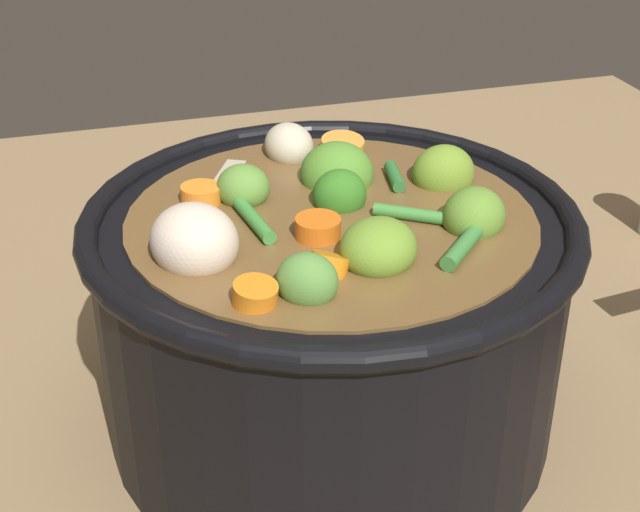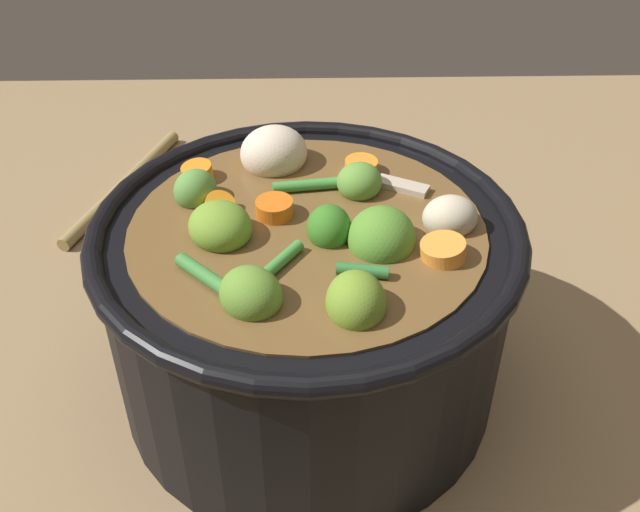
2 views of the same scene
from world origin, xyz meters
The scene contains 2 objects.
ground_plane centered at (0.00, 0.00, 0.00)m, with size 1.10×1.10×0.00m, color #8C704C.
cooking_pot centered at (0.00, 0.00, 0.08)m, with size 0.29×0.29×0.17m.
Camera 1 is at (0.14, 0.44, 0.38)m, focal length 51.97 mm.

